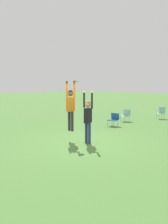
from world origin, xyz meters
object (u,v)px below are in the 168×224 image
at_px(camping_chair_2, 161,112).
at_px(camping_chair_3, 126,115).
at_px(frisbee, 76,81).
at_px(camping_chair_0, 114,119).
at_px(person_jumping, 71,104).
at_px(person_defending, 88,116).

height_order(camping_chair_2, camping_chair_3, camping_chair_2).
distance_m(camping_chair_2, camping_chair_3, 3.03).
bearing_deg(camping_chair_2, frisbee, 56.82).
bearing_deg(camping_chair_2, camping_chair_0, 46.07).
height_order(person_jumping, camping_chair_0, person_jumping).
bearing_deg(camping_chair_3, camping_chair_0, 63.11).
relative_size(frisbee, camping_chair_2, 0.25).
bearing_deg(person_jumping, person_defending, -90.00).
xyz_separation_m(person_jumping, camping_chair_0, (-0.82, 4.25, -1.19)).
distance_m(frisbee, camping_chair_3, 6.59).
distance_m(person_defending, camping_chair_0, 4.36).
relative_size(person_jumping, camping_chair_3, 2.66).
bearing_deg(camping_chair_3, person_jumping, 62.02).
height_order(frisbee, camping_chair_2, frisbee).
bearing_deg(frisbee, person_defending, 9.55).
bearing_deg(frisbee, camping_chair_0, 103.65).
xyz_separation_m(person_defending, camping_chair_3, (-2.05, 5.95, -0.73)).
relative_size(frisbee, camping_chair_3, 0.27).
relative_size(person_jumping, camping_chair_2, 2.47).
xyz_separation_m(camping_chair_0, camping_chair_2, (0.78, 4.73, 0.06)).
xyz_separation_m(person_jumping, person_defending, (0.80, 0.26, -0.45)).
relative_size(person_defending, camping_chair_2, 2.50).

